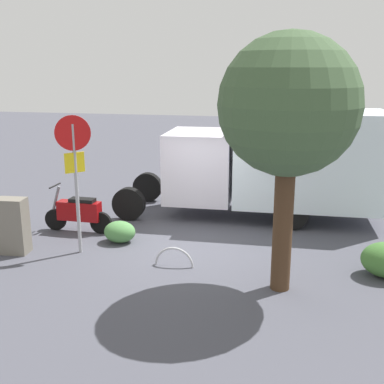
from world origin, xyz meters
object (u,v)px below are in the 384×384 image
motorcycle (79,212)px  street_tree (289,107)px  box_truck_near (273,160)px  utility_cabinet (13,226)px  stop_sign (75,163)px  bike_rack_hoop (174,266)px

motorcycle → street_tree: 6.26m
box_truck_near → motorcycle: (4.71, 2.26, -1.10)m
motorcycle → utility_cabinet: utility_cabinet is taller
motorcycle → utility_cabinet: 1.82m
box_truck_near → street_tree: size_ratio=1.53×
box_truck_near → stop_sign: stop_sign is taller
stop_sign → motorcycle: bearing=-64.9°
box_truck_near → bike_rack_hoop: size_ratio=8.48×
box_truck_near → bike_rack_hoop: 4.57m
stop_sign → bike_rack_hoop: bearing=172.4°
stop_sign → street_tree: size_ratio=0.66×
motorcycle → utility_cabinet: bearing=63.5°
bike_rack_hoop → motorcycle: bearing=-29.1°
box_truck_near → utility_cabinet: size_ratio=5.67×
motorcycle → bike_rack_hoop: motorcycle is taller
motorcycle → utility_cabinet: (0.84, 1.62, 0.12)m
utility_cabinet → street_tree: bearing=174.4°
stop_sign → bike_rack_hoop: 3.09m
bike_rack_hoop → utility_cabinet: bearing=0.2°
street_tree → bike_rack_hoop: size_ratio=5.53×
stop_sign → bike_rack_hoop: stop_sign is taller
box_truck_near → utility_cabinet: bearing=33.5°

